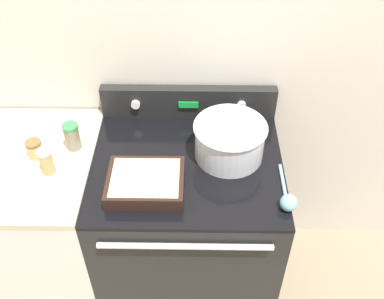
# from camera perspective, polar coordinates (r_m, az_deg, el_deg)

# --- Properties ---
(kitchen_wall) EXTENTS (8.00, 0.05, 2.50)m
(kitchen_wall) POSITION_cam_1_polar(r_m,az_deg,el_deg) (1.97, -0.44, 13.36)
(kitchen_wall) COLOR beige
(kitchen_wall) RESTS_ON ground_plane
(stove_range) EXTENTS (0.80, 0.72, 0.90)m
(stove_range) POSITION_cam_1_polar(r_m,az_deg,el_deg) (2.22, -0.53, -10.09)
(stove_range) COLOR black
(stove_range) RESTS_ON ground_plane
(control_panel) EXTENTS (0.80, 0.07, 0.15)m
(control_panel) POSITION_cam_1_polar(r_m,az_deg,el_deg) (2.07, -0.43, 6.05)
(control_panel) COLOR black
(control_panel) RESTS_ON stove_range
(side_counter) EXTENTS (0.52, 0.69, 0.92)m
(side_counter) POSITION_cam_1_polar(r_m,az_deg,el_deg) (2.32, -17.22, -9.36)
(side_counter) COLOR silver
(side_counter) RESTS_ON ground_plane
(mixing_bowl) EXTENTS (0.30, 0.30, 0.16)m
(mixing_bowl) POSITION_cam_1_polar(r_m,az_deg,el_deg) (1.86, 4.80, 1.34)
(mixing_bowl) COLOR silver
(mixing_bowl) RESTS_ON stove_range
(casserole_dish) EXTENTS (0.30, 0.24, 0.06)m
(casserole_dish) POSITION_cam_1_polar(r_m,az_deg,el_deg) (1.76, -5.92, -4.12)
(casserole_dish) COLOR black
(casserole_dish) RESTS_ON stove_range
(ladle) EXTENTS (0.07, 0.26, 0.07)m
(ladle) POSITION_cam_1_polar(r_m,az_deg,el_deg) (1.73, 12.09, -6.33)
(ladle) COLOR #7AB2C6
(ladle) RESTS_ON stove_range
(spice_jar_green_cap) EXTENTS (0.07, 0.07, 0.12)m
(spice_jar_green_cap) POSITION_cam_1_polar(r_m,az_deg,el_deg) (1.95, -14.97, 1.62)
(spice_jar_green_cap) COLOR gray
(spice_jar_green_cap) RESTS_ON side_counter
(spice_jar_white_cap) EXTENTS (0.06, 0.06, 0.12)m
(spice_jar_white_cap) POSITION_cam_1_polar(r_m,az_deg,el_deg) (1.87, -17.99, -1.46)
(spice_jar_white_cap) COLOR tan
(spice_jar_white_cap) RESTS_ON side_counter
(spice_jar_brown_cap) EXTENTS (0.07, 0.07, 0.08)m
(spice_jar_brown_cap) POSITION_cam_1_polar(r_m,az_deg,el_deg) (1.97, -19.36, 0.06)
(spice_jar_brown_cap) COLOR tan
(spice_jar_brown_cap) RESTS_ON side_counter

